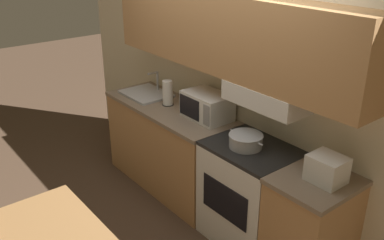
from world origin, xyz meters
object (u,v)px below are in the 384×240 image
cooking_pot (246,140)px  sink_basin (146,93)px  paper_towel_roll (168,93)px  toaster (327,169)px  stove_range (249,194)px  microwave (207,106)px

cooking_pot → sink_basin: sink_basin is taller
cooking_pot → paper_towel_roll: paper_towel_roll is taller
toaster → paper_towel_roll: bearing=-179.5°
cooking_pot → paper_towel_roll: (-1.16, 0.05, 0.07)m
stove_range → sink_basin: 1.65m
cooking_pot → microwave: bearing=167.9°
microwave → paper_towel_roll: size_ratio=1.78×
stove_range → sink_basin: size_ratio=1.77×
paper_towel_roll → cooking_pot: bearing=-2.5°
stove_range → paper_towel_roll: size_ratio=3.57×
toaster → paper_towel_roll: paper_towel_roll is taller
cooking_pot → toaster: bearing=5.2°
stove_range → microwave: (-0.69, 0.10, 0.58)m
stove_range → microwave: size_ratio=2.00×
microwave → sink_basin: 0.91m
toaster → cooking_pot: bearing=-174.8°
microwave → sink_basin: size_ratio=0.88×
cooking_pot → sink_basin: bearing=178.6°
microwave → toaster: bearing=-3.0°
paper_towel_roll → sink_basin: bearing=-178.0°
stove_range → toaster: (0.69, 0.03, 0.55)m
cooking_pot → toaster: (0.72, 0.07, 0.04)m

